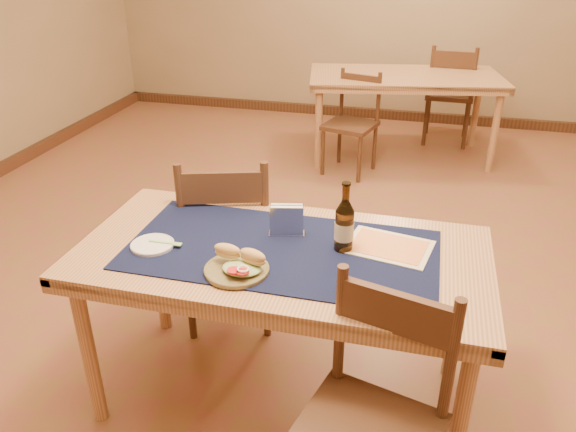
% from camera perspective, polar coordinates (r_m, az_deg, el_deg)
% --- Properties ---
extents(room, '(6.04, 7.04, 2.84)m').
position_cam_1_polar(room, '(2.71, 3.82, 17.15)').
color(room, brown).
rests_on(room, ground).
extents(main_table, '(1.60, 0.80, 0.75)m').
position_cam_1_polar(main_table, '(2.24, -0.63, -5.30)').
color(main_table, tan).
rests_on(main_table, ground).
extents(placemat, '(1.20, 0.60, 0.01)m').
position_cam_1_polar(placemat, '(2.19, -0.65, -3.42)').
color(placemat, '#0E1434').
rests_on(placemat, main_table).
extents(baseboard, '(6.00, 7.00, 0.10)m').
position_cam_1_polar(baseboard, '(3.23, 3.09, -7.18)').
color(baseboard, '#4C2A1B').
rests_on(baseboard, ground).
extents(back_table, '(1.75, 1.10, 0.75)m').
position_cam_1_polar(back_table, '(5.11, 11.75, 13.00)').
color(back_table, tan).
rests_on(back_table, ground).
extents(chair_main_far, '(0.55, 0.55, 0.96)m').
position_cam_1_polar(chair_main_far, '(2.81, -6.19, -2.19)').
color(chair_main_far, '#4C2A1B').
rests_on(chair_main_far, ground).
extents(chair_main_near, '(0.52, 0.52, 0.93)m').
position_cam_1_polar(chair_main_near, '(1.89, 8.41, -20.20)').
color(chair_main_near, '#4C2A1B').
rests_on(chair_main_near, ground).
extents(chair_back_near, '(0.47, 0.47, 0.84)m').
position_cam_1_polar(chair_back_near, '(4.77, 6.54, 9.49)').
color(chair_back_near, '#4C2A1B').
rests_on(chair_back_near, ground).
extents(chair_back_far, '(0.45, 0.45, 0.94)m').
position_cam_1_polar(chair_back_far, '(5.63, 16.12, 11.92)').
color(chair_back_far, '#4C2A1B').
rests_on(chair_back_far, ground).
extents(sandwich_plate, '(0.24, 0.24, 0.09)m').
position_cam_1_polar(sandwich_plate, '(2.05, -5.05, -5.05)').
color(sandwich_plate, olive).
rests_on(sandwich_plate, placemat).
extents(side_plate, '(0.17, 0.17, 0.01)m').
position_cam_1_polar(side_plate, '(2.27, -13.62, -2.83)').
color(side_plate, silver).
rests_on(side_plate, placemat).
extents(fork, '(0.14, 0.02, 0.00)m').
position_cam_1_polar(fork, '(2.25, -12.11, -2.70)').
color(fork, '#8AD374').
rests_on(fork, side_plate).
extents(beer_bottle, '(0.07, 0.07, 0.28)m').
position_cam_1_polar(beer_bottle, '(2.15, 5.74, -0.95)').
color(beer_bottle, '#3F260B').
rests_on(beer_bottle, placemat).
extents(napkin_holder, '(0.15, 0.08, 0.13)m').
position_cam_1_polar(napkin_holder, '(2.27, -0.14, -0.49)').
color(napkin_holder, silver).
rests_on(napkin_holder, placemat).
extents(menu_card, '(0.36, 0.29, 0.01)m').
position_cam_1_polar(menu_card, '(2.23, 10.16, -3.07)').
color(menu_card, beige).
rests_on(menu_card, placemat).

